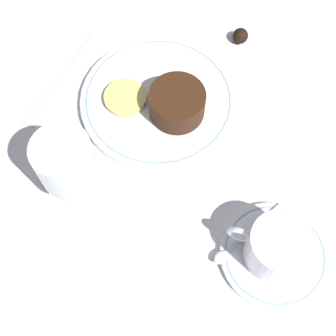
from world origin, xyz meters
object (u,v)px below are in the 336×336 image
Objects in this scene: dinner_plate at (158,101)px; wine_glass at (67,164)px; coffee_cup at (277,247)px; fork at (54,87)px; dessert_cake at (177,103)px.

wine_glass is (0.06, 0.17, 0.08)m from dinner_plate.
wine_glass is (0.27, -0.00, 0.05)m from coffee_cup.
dinner_plate is 1.21× the size of fork.
wine_glass is 0.69× the size of fork.
dinner_plate is 0.20m from wine_glass.
dinner_plate is 1.75× the size of wine_glass.
coffee_cup reaches higher than dessert_cake.
dinner_plate is at bearing -108.34° from wine_glass.
fork is at bearing 3.36° from dessert_cake.
dinner_plate is at bearing -171.48° from fork.
fork is at bearing 8.52° from dinner_plate.
fork is (0.38, -0.15, -0.04)m from coffee_cup.
dinner_plate is 0.28m from coffee_cup.
wine_glass is at bearing 125.35° from fork.
dinner_plate is 0.16m from fork.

